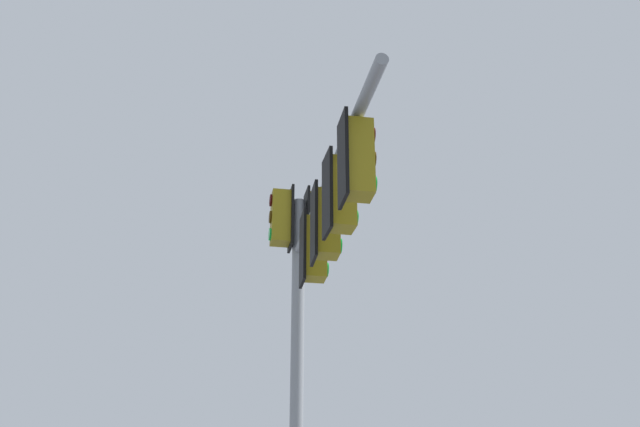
{
  "coord_description": "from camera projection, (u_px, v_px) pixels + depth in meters",
  "views": [
    {
      "loc": [
        3.17,
        10.11,
        1.35
      ],
      "look_at": [
        -0.24,
        1.12,
        5.69
      ],
      "focal_mm": 43.44,
      "sensor_mm": 36.0,
      "label": 1
    }
  ],
  "objects": [
    {
      "name": "signal_mast_assembly",
      "position": [
        314.0,
        267.0,
        10.69
      ],
      "size": [
        1.49,
        5.41,
        6.95
      ],
      "color": "gray",
      "rests_on": "ground"
    }
  ]
}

